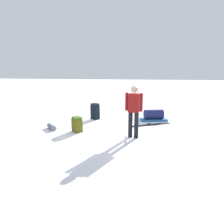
{
  "coord_description": "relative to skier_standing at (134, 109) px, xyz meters",
  "views": [
    {
      "loc": [
        -1.17,
        6.77,
        2.16
      ],
      "look_at": [
        0.0,
        0.0,
        0.7
      ],
      "focal_mm": 31.54,
      "sensor_mm": 36.0,
      "label": 1
    }
  ],
  "objects": [
    {
      "name": "skier_standing",
      "position": [
        0.0,
        0.0,
        0.0
      ],
      "size": [
        0.56,
        0.28,
        1.7
      ],
      "color": "black",
      "rests_on": "ground_plane"
    },
    {
      "name": "sleeping_mat_rolled",
      "position": [
        3.06,
        -0.39,
        -0.86
      ],
      "size": [
        0.52,
        0.51,
        0.18
      ],
      "primitive_type": "cylinder",
      "rotation": [
        0.0,
        1.57,
        5.5
      ],
      "color": "slate",
      "rests_on": "ground_plane"
    },
    {
      "name": "backpack_large_dark",
      "position": [
        1.85,
        -2.19,
        -0.6
      ],
      "size": [
        0.43,
        0.41,
        0.72
      ],
      "color": "black",
      "rests_on": "ground_plane"
    },
    {
      "name": "backpack_bright",
      "position": [
        2.02,
        -0.28,
        -0.69
      ],
      "size": [
        0.45,
        0.45,
        0.55
      ],
      "color": "#4F4E10",
      "rests_on": "ground_plane"
    },
    {
      "name": "ski_poles_planted_near",
      "position": [
        0.04,
        -2.82,
        -0.2
      ],
      "size": [
        0.16,
        0.1,
        1.36
      ],
      "color": "black",
      "rests_on": "ground_plane"
    },
    {
      "name": "ground_plane",
      "position": [
        0.81,
        -0.6,
        -0.95
      ],
      "size": [
        80.0,
        80.0,
        0.0
      ],
      "primitive_type": "plane",
      "color": "silver"
    },
    {
      "name": "thermos_bottle",
      "position": [
        0.17,
        0.7,
        -0.82
      ],
      "size": [
        0.07,
        0.07,
        0.26
      ],
      "primitive_type": "cylinder",
      "color": "#B8B7BF",
      "rests_on": "ground_plane"
    },
    {
      "name": "gear_sled",
      "position": [
        -0.73,
        -2.35,
        -0.73
      ],
      "size": [
        1.24,
        0.73,
        0.49
      ],
      "color": "#1F5091",
      "rests_on": "ground_plane"
    },
    {
      "name": "ski_pair_near",
      "position": [
        -0.57,
        -1.6,
        -0.94
      ],
      "size": [
        1.65,
        0.99,
        0.05
      ],
      "color": "black",
      "rests_on": "ground_plane"
    }
  ]
}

